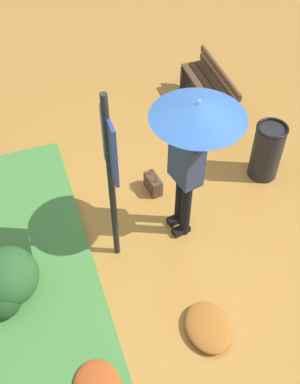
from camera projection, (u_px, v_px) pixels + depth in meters
ground_plane at (188, 234)px, 5.85m from camera, size 18.00×18.00×0.00m
person_with_umbrella at (193, 136)px, 4.73m from camera, size 0.96×0.96×2.04m
info_sign_post at (111, 166)px, 4.60m from camera, size 0.44×0.07×2.30m
handbag at (153, 184)px, 6.25m from camera, size 0.32×0.18×0.37m
park_bench at (210, 90)px, 7.19m from camera, size 1.40×0.38×0.75m
trash_bin at (267, 151)px, 6.25m from camera, size 0.42×0.42×0.83m
shrub_cluster at (6, 281)px, 5.06m from camera, size 0.76×0.69×0.62m
leaf_pile_far_path at (208, 327)px, 4.94m from camera, size 0.61×0.48×0.13m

